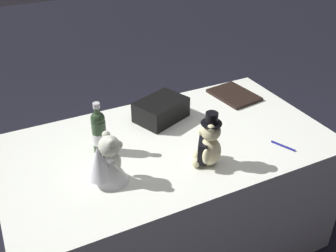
{
  "coord_description": "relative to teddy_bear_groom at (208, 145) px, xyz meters",
  "views": [
    {
      "loc": [
        0.75,
        1.5,
        1.86
      ],
      "look_at": [
        0.0,
        0.0,
        0.82
      ],
      "focal_mm": 42.28,
      "sensor_mm": 36.0,
      "label": 1
    }
  ],
  "objects": [
    {
      "name": "ground_plane",
      "position": [
        0.09,
        -0.24,
        -0.82
      ],
      "size": [
        12.0,
        12.0,
        0.0
      ],
      "primitive_type": "plane",
      "color": "black"
    },
    {
      "name": "reception_table",
      "position": [
        0.09,
        -0.24,
        -0.47
      ],
      "size": [
        1.68,
        0.93,
        0.72
      ],
      "primitive_type": "cube",
      "color": "white",
      "rests_on": "ground_plane"
    },
    {
      "name": "teddy_bear_groom",
      "position": [
        0.0,
        0.0,
        0.0
      ],
      "size": [
        0.14,
        0.14,
        0.28
      ],
      "color": "beige",
      "rests_on": "reception_table"
    },
    {
      "name": "teddy_bear_bride",
      "position": [
        0.46,
        -0.08,
        -0.0
      ],
      "size": [
        0.19,
        0.15,
        0.24
      ],
      "color": "white",
      "rests_on": "reception_table"
    },
    {
      "name": "champagne_bottle",
      "position": [
        0.42,
        -0.32,
        0.01
      ],
      "size": [
        0.07,
        0.07,
        0.27
      ],
      "color": "#2A4025",
      "rests_on": "reception_table"
    },
    {
      "name": "signing_pen",
      "position": [
        -0.42,
        0.06,
        -0.1
      ],
      "size": [
        0.06,
        0.13,
        0.01
      ],
      "color": "navy",
      "rests_on": "reception_table"
    },
    {
      "name": "gift_case_black",
      "position": [
        0.01,
        -0.47,
        -0.05
      ],
      "size": [
        0.32,
        0.28,
        0.12
      ],
      "color": "black",
      "rests_on": "reception_table"
    },
    {
      "name": "guestbook",
      "position": [
        -0.51,
        -0.52,
        -0.1
      ],
      "size": [
        0.25,
        0.31,
        0.02
      ],
      "primitive_type": "cube",
      "rotation": [
        0.0,
        0.0,
        0.13
      ],
      "color": "black",
      "rests_on": "reception_table"
    }
  ]
}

